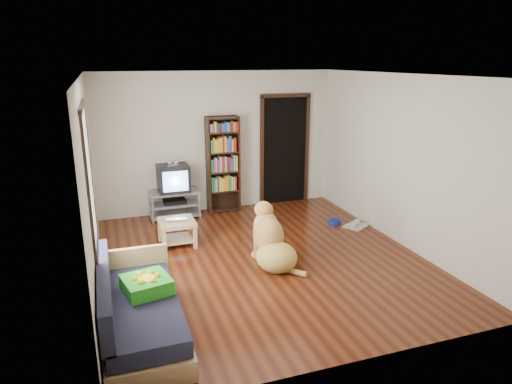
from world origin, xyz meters
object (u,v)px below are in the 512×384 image
object	(u,v)px
laptop	(177,220)
bookshelf	(223,159)
crt_tv	(173,178)
green_cushion	(147,285)
dog_bowl	(334,222)
sofa	(138,314)
grey_rag	(357,226)
tv_stand	(175,203)
dog	(271,243)
coffee_table	(177,228)

from	to	relation	value
laptop	bookshelf	distance (m)	1.92
crt_tv	green_cushion	bearing A→B (deg)	-103.66
dog_bowl	sofa	distance (m)	4.28
grey_rag	crt_tv	world-z (taller)	crt_tv
grey_rag	tv_stand	distance (m)	3.29
sofa	dog	xyz separation A→B (m)	(1.93, 1.17, 0.07)
laptop	crt_tv	world-z (taller)	crt_tv
tv_stand	bookshelf	distance (m)	1.20
green_cushion	sofa	world-z (taller)	sofa
tv_stand	dog	bearing A→B (deg)	-68.68
grey_rag	coffee_table	size ratio (longest dim) A/B	0.73
grey_rag	bookshelf	world-z (taller)	bookshelf
dog_bowl	tv_stand	distance (m)	2.91
grey_rag	tv_stand	world-z (taller)	tv_stand
dog_bowl	coffee_table	xyz separation A→B (m)	(-2.78, -0.04, 0.24)
grey_rag	crt_tv	size ratio (longest dim) A/B	0.69
tv_stand	coffee_table	bearing A→B (deg)	-97.69
laptop	coffee_table	bearing A→B (deg)	99.96
crt_tv	dog_bowl	bearing A→B (deg)	-26.57
coffee_table	bookshelf	bearing A→B (deg)	51.31
coffee_table	dog	distance (m)	1.61
laptop	bookshelf	size ratio (longest dim) A/B	0.18
coffee_table	crt_tv	bearing A→B (deg)	82.44
tv_stand	dog	world-z (taller)	dog
grey_rag	coffee_table	world-z (taller)	coffee_table
laptop	dog_bowl	world-z (taller)	laptop
laptop	dog	bearing A→B (deg)	-34.48
tv_stand	crt_tv	xyz separation A→B (m)	(0.00, 0.02, 0.47)
coffee_table	dog_bowl	bearing A→B (deg)	0.75
grey_rag	dog	world-z (taller)	dog
laptop	coffee_table	size ratio (longest dim) A/B	0.58
laptop	bookshelf	bearing A→B (deg)	61.86
sofa	coffee_table	xyz separation A→B (m)	(0.80, 2.32, 0.02)
tv_stand	crt_tv	world-z (taller)	crt_tv
dog_bowl	sofa	bearing A→B (deg)	-146.63
laptop	crt_tv	distance (m)	1.42
tv_stand	coffee_table	world-z (taller)	tv_stand
dog_bowl	bookshelf	xyz separation A→B (m)	(-1.65, 1.37, 0.96)
bookshelf	dog	xyz separation A→B (m)	(0.01, -2.55, -0.67)
dog_bowl	bookshelf	bearing A→B (deg)	140.24
laptop	sofa	bearing A→B (deg)	-99.25
dog	coffee_table	bearing A→B (deg)	134.80
crt_tv	dog	bearing A→B (deg)	-68.85
grey_rag	dog_bowl	bearing A→B (deg)	140.19
crt_tv	coffee_table	xyz separation A→B (m)	(-0.18, -1.34, -0.46)
coffee_table	tv_stand	bearing A→B (deg)	82.31
dog_bowl	tv_stand	world-z (taller)	tv_stand
bookshelf	dog_bowl	bearing A→B (deg)	-39.76
green_cushion	bookshelf	world-z (taller)	bookshelf
grey_rag	crt_tv	xyz separation A→B (m)	(-2.90, 1.55, 0.73)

